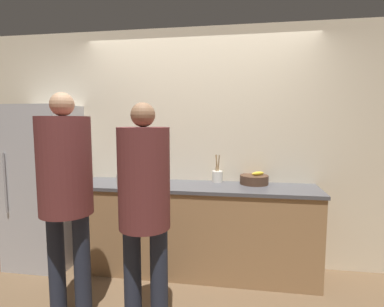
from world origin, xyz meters
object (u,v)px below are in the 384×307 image
person_left (66,182)px  cup_red (151,181)px  utensil_crock (217,176)px  person_center (144,198)px  fruit_bowl (254,179)px  bottle_clear (120,180)px  refrigerator (45,185)px

person_left → cup_red: bearing=61.4°
utensil_crock → cup_red: (-0.66, -0.29, -0.02)m
person_center → utensil_crock: (0.43, 1.19, -0.04)m
person_left → person_center: (0.67, -0.09, -0.08)m
person_center → fruit_bowl: (0.83, 1.15, -0.06)m
fruit_bowl → cup_red: (-1.06, -0.25, -0.01)m
fruit_bowl → cup_red: bearing=-166.6°
fruit_bowl → bottle_clear: bottle_clear is taller
person_center → utensil_crock: size_ratio=5.77×
person_left → fruit_bowl: size_ratio=6.12×
refrigerator → person_left: bearing=-47.0°
person_center → person_left: bearing=172.4°
refrigerator → bottle_clear: 0.97m
cup_red → bottle_clear: bearing=-165.5°
fruit_bowl → utensil_crock: utensil_crock is taller
person_left → person_center: 0.68m
person_left → utensil_crock: person_left is taller
bottle_clear → cup_red: (0.30, 0.08, -0.02)m
bottle_clear → utensil_crock: bearing=21.0°
fruit_bowl → person_left: bearing=-144.7°
person_left → fruit_bowl: bearing=35.3°
cup_red → utensil_crock: bearing=23.7°
person_center → cup_red: 0.93m
refrigerator → person_left: (0.81, -0.87, 0.24)m
cup_red → fruit_bowl: bearing=13.4°
refrigerator → bottle_clear: size_ratio=10.18×
bottle_clear → fruit_bowl: bearing=13.7°
fruit_bowl → bottle_clear: bearing=-166.3°
person_left → cup_red: person_left is taller
refrigerator → bottle_clear: bearing=-8.2°
refrigerator → utensil_crock: size_ratio=5.90×
refrigerator → utensil_crock: 1.93m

